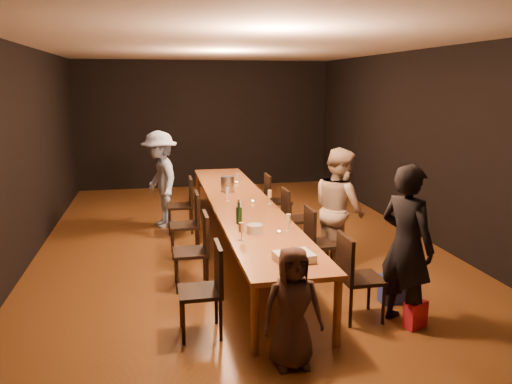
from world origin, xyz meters
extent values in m
plane|color=#472511|center=(0.00, 0.00, 0.00)|extent=(10.00, 10.00, 0.00)
cube|color=black|center=(0.00, 5.00, 1.50)|extent=(6.00, 0.04, 3.00)
cube|color=black|center=(0.00, -5.00, 1.50)|extent=(6.00, 0.04, 3.00)
cube|color=black|center=(-3.00, 0.00, 1.50)|extent=(0.04, 10.00, 3.00)
cube|color=black|center=(3.00, 0.00, 1.50)|extent=(0.04, 10.00, 3.00)
cube|color=silver|center=(0.00, 0.00, 3.00)|extent=(6.00, 10.00, 0.04)
cube|color=#9B682D|center=(0.00, 0.00, 0.72)|extent=(0.90, 6.00, 0.05)
cylinder|color=#9B682D|center=(-0.40, -2.90, 0.35)|extent=(0.08, 0.08, 0.70)
cylinder|color=#9B682D|center=(0.40, -2.90, 0.35)|extent=(0.08, 0.08, 0.70)
cylinder|color=#9B682D|center=(-0.40, 2.90, 0.35)|extent=(0.08, 0.08, 0.70)
cylinder|color=#9B682D|center=(0.40, 2.90, 0.35)|extent=(0.08, 0.08, 0.70)
imported|color=black|center=(1.25, -2.58, 0.85)|extent=(0.63, 0.73, 1.69)
imported|color=#C4AD93|center=(1.15, -0.93, 0.82)|extent=(0.75, 0.89, 1.65)
imported|color=#93B2E4|center=(-1.15, 1.62, 0.84)|extent=(0.88, 1.20, 1.68)
imported|color=#462F27|center=(-0.11, -3.13, 0.55)|extent=(0.54, 0.36, 1.10)
cube|color=red|center=(1.33, -2.71, 0.14)|extent=(0.27, 0.21, 0.28)
cube|color=#223696|center=(1.37, -2.11, 0.17)|extent=(0.27, 0.18, 0.33)
cube|color=white|center=(0.07, -2.53, 0.79)|extent=(0.40, 0.34, 0.08)
cube|color=black|center=(0.07, -2.56, 0.84)|extent=(0.14, 0.11, 0.00)
cube|color=red|center=(0.07, -2.46, 0.84)|extent=(0.19, 0.06, 0.00)
cylinder|color=silver|center=(-0.12, -1.54, 0.80)|extent=(0.20, 0.20, 0.10)
cylinder|color=silver|center=(-0.09, 0.86, 0.87)|extent=(0.29, 0.29, 0.24)
cylinder|color=#B2B7B2|center=(0.15, -1.62, 0.77)|extent=(0.05, 0.05, 0.03)
cylinder|color=#B2B7B2|center=(0.15, -0.04, 0.77)|extent=(0.05, 0.05, 0.03)
cylinder|color=#B2B7B2|center=(0.15, 1.41, 0.77)|extent=(0.05, 0.05, 0.03)
camera|label=1|loc=(-1.23, -7.02, 2.46)|focal=35.00mm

